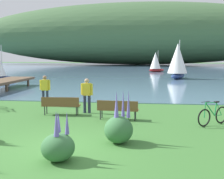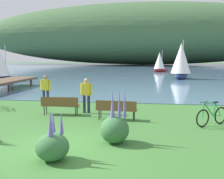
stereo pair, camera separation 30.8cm
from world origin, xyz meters
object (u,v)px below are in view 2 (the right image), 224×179
person_at_shoreline (46,88)px  sailboat_mid_bay (181,61)px  sailboat_nearest_to_shore (160,62)px  sailboat_toward_hillside (1,64)px  bicycle_leaning_near_bench (212,116)px  park_bench_further_along (60,104)px  park_bench_near_camera (116,108)px  person_on_the_grass (86,93)px

person_at_shoreline → sailboat_mid_bay: sailboat_mid_bay is taller
sailboat_nearest_to_shore → sailboat_toward_hillside: sailboat_toward_hillside is taller
bicycle_leaning_near_bench → sailboat_toward_hillside: sailboat_toward_hillside is taller
park_bench_further_along → bicycle_leaning_near_bench: bicycle_leaning_near_bench is taller
person_at_shoreline → sailboat_nearest_to_shore: 33.14m
park_bench_near_camera → sailboat_nearest_to_shore: bearing=85.6°
bicycle_leaning_near_bench → sailboat_mid_bay: size_ratio=0.31×
park_bench_near_camera → person_on_the_grass: bearing=142.0°
sailboat_mid_bay → bicycle_leaning_near_bench: bearing=-92.3°
person_on_the_grass → sailboat_toward_hillside: 19.72m
park_bench_further_along → sailboat_mid_bay: 22.40m
bicycle_leaning_near_bench → sailboat_toward_hillside: bearing=138.3°
park_bench_near_camera → bicycle_leaning_near_bench: bicycle_leaning_near_bench is taller
person_on_the_grass → sailboat_toward_hillside: (-12.97, 14.83, 0.88)m
park_bench_near_camera → sailboat_mid_bay: 22.26m
park_bench_further_along → person_on_the_grass: person_on_the_grass is taller
sailboat_nearest_to_shore → sailboat_toward_hillside: size_ratio=0.92×
person_on_the_grass → sailboat_mid_bay: 21.42m
park_bench_further_along → bicycle_leaning_near_bench: (6.74, -1.09, -0.12)m
park_bench_further_along → person_at_shoreline: person_at_shoreline is taller
park_bench_further_along → person_on_the_grass: size_ratio=1.07×
park_bench_near_camera → person_at_shoreline: bearing=146.3°
bicycle_leaning_near_bench → sailboat_nearest_to_shore: (-1.24, 35.71, 1.32)m
park_bench_further_along → person_on_the_grass: 1.37m
sailboat_mid_bay → person_on_the_grass: bearing=-107.7°
person_on_the_grass → sailboat_nearest_to_shore: (4.37, 34.00, 0.74)m
park_bench_near_camera → sailboat_nearest_to_shore: sailboat_nearest_to_shore is taller
park_bench_near_camera → park_bench_further_along: same height
bicycle_leaning_near_bench → sailboat_mid_bay: bearing=87.7°
sailboat_nearest_to_shore → park_bench_further_along: bearing=-99.0°
park_bench_further_along → sailboat_toward_hillside: size_ratio=0.47×
park_bench_further_along → sailboat_toward_hillside: sailboat_toward_hillside is taller
park_bench_near_camera → sailboat_toward_hillside: (-14.62, 16.12, 1.34)m
park_bench_further_along → sailboat_mid_bay: sailboat_mid_bay is taller
person_on_the_grass → sailboat_toward_hillside: bearing=131.2°
sailboat_toward_hillside → bicycle_leaning_near_bench: bearing=-41.7°
park_bench_near_camera → park_bench_further_along: (-2.79, 0.68, 0.00)m
sailboat_toward_hillside → park_bench_further_along: bearing=-52.5°
person_on_the_grass → sailboat_mid_bay: (6.50, 20.37, 1.21)m
park_bench_near_camera → sailboat_toward_hillside: sailboat_toward_hillside is taller
person_on_the_grass → park_bench_near_camera: bearing=-38.0°
person_at_shoreline → sailboat_mid_bay: size_ratio=0.37×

